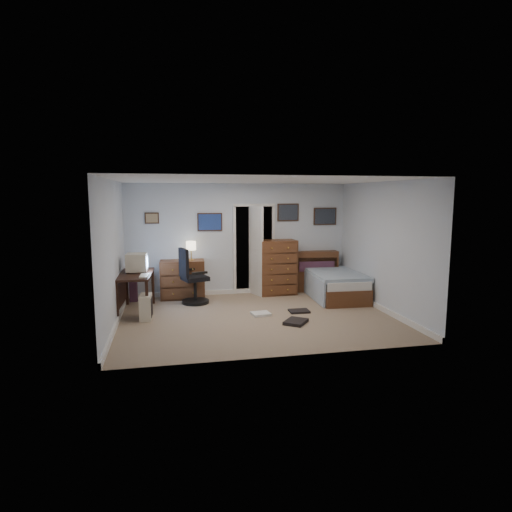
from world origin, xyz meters
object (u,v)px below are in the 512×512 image
at_px(low_dresser, 183,279).
at_px(tall_dresser, 277,267).
at_px(computer_desk, 131,282).
at_px(office_chair, 192,282).
at_px(bed, 333,284).

relative_size(low_dresser, tall_dresser, 0.76).
distance_m(computer_desk, tall_dresser, 3.26).
xyz_separation_m(computer_desk, office_chair, (1.18, 0.42, -0.13)).
bearing_deg(bed, tall_dresser, 157.18).
bearing_deg(low_dresser, office_chair, -68.87).
bearing_deg(computer_desk, bed, 8.13).
bearing_deg(low_dresser, tall_dresser, 1.77).
xyz_separation_m(office_chair, tall_dresser, (1.94, 0.50, 0.17)).
xyz_separation_m(office_chair, low_dresser, (-0.18, 0.53, -0.03)).
distance_m(office_chair, bed, 3.10).
height_order(computer_desk, bed, computer_desk).
relative_size(office_chair, tall_dresser, 0.94).
xyz_separation_m(low_dresser, bed, (3.27, -0.57, -0.12)).
relative_size(office_chair, low_dresser, 1.23).
xyz_separation_m(computer_desk, low_dresser, (1.00, 0.95, -0.16)).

